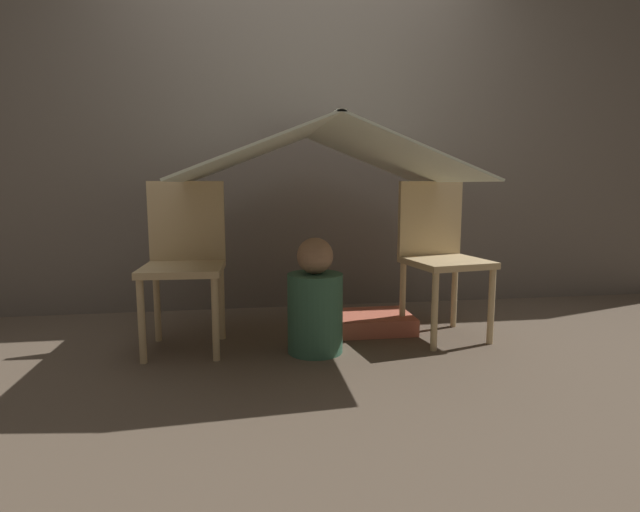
# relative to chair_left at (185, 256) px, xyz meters

# --- Properties ---
(ground_plane) EXTENTS (8.80, 8.80, 0.00)m
(ground_plane) POSITION_rel_chair_left_xyz_m (0.73, -0.21, -0.50)
(ground_plane) COLOR brown
(wall_back) EXTENTS (7.00, 0.05, 2.50)m
(wall_back) POSITION_rel_chair_left_xyz_m (0.73, 0.82, 0.75)
(wall_back) COLOR #6B6056
(wall_back) RESTS_ON ground_plane
(chair_left) EXTENTS (0.43, 0.43, 0.90)m
(chair_left) POSITION_rel_chair_left_xyz_m (0.00, 0.00, 0.00)
(chair_left) COLOR #D1B27F
(chair_left) RESTS_ON ground_plane
(chair_right) EXTENTS (0.48, 0.48, 0.90)m
(chair_right) POSITION_rel_chair_left_xyz_m (1.45, -0.00, 0.00)
(chair_right) COLOR #D1B27F
(chair_right) RESTS_ON ground_plane
(sheet_canopy) EXTENTS (1.47, 1.20, 0.30)m
(sheet_canopy) POSITION_rel_chair_left_xyz_m (0.73, -0.08, 0.55)
(sheet_canopy) COLOR silver
(person_front) EXTENTS (0.29, 0.29, 0.61)m
(person_front) POSITION_rel_chair_left_xyz_m (0.68, -0.21, -0.24)
(person_front) COLOR #38664C
(person_front) RESTS_ON ground_plane
(floor_cushion) EXTENTS (0.46, 0.37, 0.10)m
(floor_cushion) POSITION_rel_chair_left_xyz_m (1.09, 0.14, -0.45)
(floor_cushion) COLOR #CC664C
(floor_cushion) RESTS_ON ground_plane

